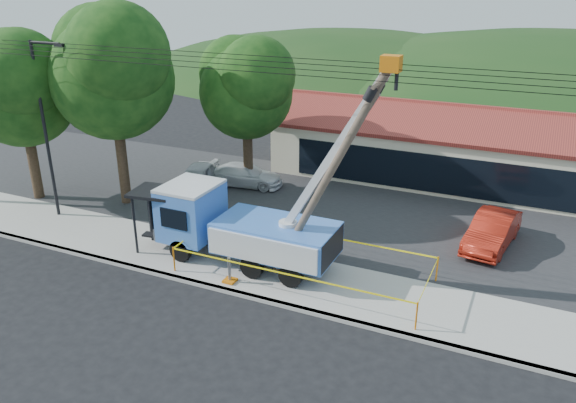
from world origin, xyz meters
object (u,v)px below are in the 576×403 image
at_px(leaning_pole, 332,169).
at_px(car_white, 246,187).
at_px(bus_shelter, 168,206).
at_px(utility_truck, 241,225).
at_px(car_red, 490,248).
at_px(car_silver, 198,192).

relative_size(leaning_pole, car_white, 2.00).
distance_m(leaning_pole, car_white, 13.32).
bearing_deg(leaning_pole, bus_shelter, -179.41).
bearing_deg(bus_shelter, leaning_pole, -7.65).
bearing_deg(leaning_pole, car_white, 134.61).
bearing_deg(utility_truck, car_white, 117.87).
xyz_separation_m(car_red, car_white, (-14.27, 2.44, 0.00)).
bearing_deg(car_red, bus_shelter, -145.67).
height_order(utility_truck, leaning_pole, utility_truck).
xyz_separation_m(bus_shelter, car_white, (-0.97, 8.86, -2.24)).
height_order(leaning_pole, car_red, leaning_pole).
height_order(bus_shelter, car_white, bus_shelter).
relative_size(bus_shelter, car_white, 0.70).
xyz_separation_m(car_silver, car_red, (16.35, -0.49, 0.00)).
height_order(leaning_pole, car_white, leaning_pole).
distance_m(utility_truck, car_red, 11.65).
bearing_deg(car_white, car_red, -108.58).
relative_size(car_silver, car_white, 1.00).
distance_m(car_red, car_white, 14.47).
distance_m(car_silver, car_red, 16.36).
bearing_deg(car_white, car_silver, 124.34).
xyz_separation_m(utility_truck, car_red, (9.74, 6.11, -1.84)).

